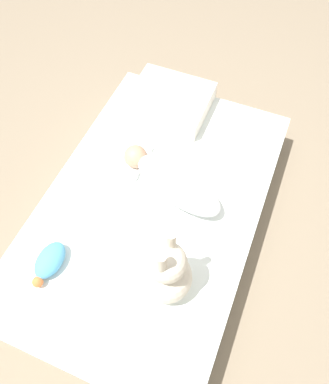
{
  "coord_description": "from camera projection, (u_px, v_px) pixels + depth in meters",
  "views": [
    {
      "loc": [
        0.74,
        0.36,
        1.62
      ],
      "look_at": [
        -0.05,
        0.04,
        0.26
      ],
      "focal_mm": 35.0,
      "sensor_mm": 36.0,
      "label": 1
    }
  ],
  "objects": [
    {
      "name": "ground_plane",
      "position": [
        153.0,
        225.0,
        1.81
      ],
      "size": [
        12.0,
        12.0,
        0.0
      ],
      "primitive_type": "plane",
      "color": "#7A6B56"
    },
    {
      "name": "bed_mattress",
      "position": [
        152.0,
        215.0,
        1.72
      ],
      "size": [
        1.44,
        0.91,
        0.21
      ],
      "color": "white",
      "rests_on": "ground_plane"
    },
    {
      "name": "burp_cloth",
      "position": [
        130.0,
        161.0,
        1.74
      ],
      "size": [
        0.23,
        0.15,
        0.02
      ],
      "color": "white",
      "rests_on": "bed_mattress"
    },
    {
      "name": "swaddled_baby",
      "position": [
        173.0,
        182.0,
        1.61
      ],
      "size": [
        0.29,
        0.52,
        0.13
      ],
      "rotation": [
        0.0,
        0.0,
        4.41
      ],
      "color": "white",
      "rests_on": "bed_mattress"
    },
    {
      "name": "pillow",
      "position": [
        170.0,
        101.0,
        1.89
      ],
      "size": [
        0.33,
        0.39,
        0.1
      ],
      "color": "white",
      "rests_on": "bed_mattress"
    },
    {
      "name": "bunny_plush",
      "position": [
        166.0,
        273.0,
        1.32
      ],
      "size": [
        0.19,
        0.19,
        0.38
      ],
      "color": "beige",
      "rests_on": "bed_mattress"
    },
    {
      "name": "turtle_plush",
      "position": [
        49.0,
        261.0,
        1.45
      ],
      "size": [
        0.19,
        0.1,
        0.07
      ],
      "color": "#4C99C6",
      "rests_on": "bed_mattress"
    }
  ]
}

